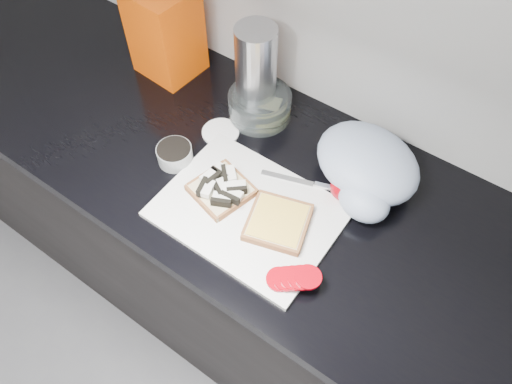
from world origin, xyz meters
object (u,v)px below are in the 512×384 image
steel_canister (256,71)px  cutting_board (248,212)px  bread_bag (166,31)px  glass_bowl (260,105)px

steel_canister → cutting_board: bearing=-57.6°
steel_canister → bread_bag: bearing=-177.9°
glass_bowl → steel_canister: bearing=145.3°
glass_bowl → steel_canister: (-0.02, 0.02, 0.09)m
cutting_board → glass_bowl: bearing=120.2°
cutting_board → bread_bag: 0.56m
glass_bowl → steel_canister: 0.10m
cutting_board → glass_bowl: 0.32m
glass_bowl → cutting_board: bearing=-59.8°
cutting_board → glass_bowl: glass_bowl is taller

